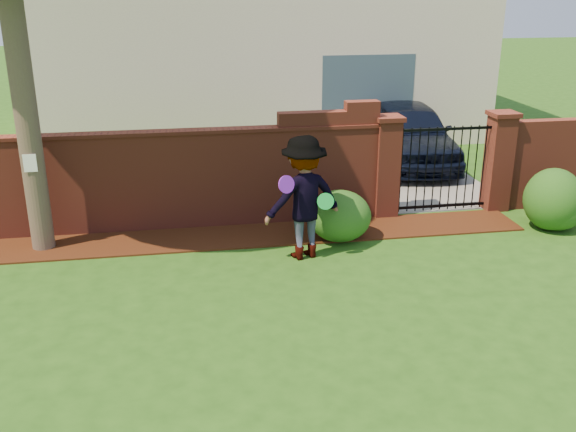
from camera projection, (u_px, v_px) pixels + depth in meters
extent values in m
cube|color=#234C13|center=(297.00, 333.00, 8.20)|extent=(80.00, 80.00, 0.01)
cube|color=#331509|center=(206.00, 239.00, 11.13)|extent=(11.10, 1.08, 0.03)
cube|color=maroon|center=(132.00, 184.00, 11.27)|extent=(8.70, 0.25, 1.70)
cube|color=maroon|center=(329.00, 120.00, 11.47)|extent=(1.80, 0.25, 0.30)
cube|color=maroon|center=(362.00, 105.00, 11.49)|extent=(0.60, 0.25, 0.16)
cube|color=maroon|center=(128.00, 134.00, 10.97)|extent=(8.70, 0.31, 0.06)
cube|color=maroon|center=(386.00, 169.00, 11.97)|extent=(0.42, 0.42, 1.80)
cube|color=maroon|center=(389.00, 118.00, 11.65)|extent=(0.50, 0.50, 0.08)
cube|color=maroon|center=(498.00, 163.00, 12.32)|extent=(0.42, 0.42, 1.80)
cube|color=maroon|center=(504.00, 114.00, 12.00)|extent=(0.50, 0.50, 0.08)
cylinder|color=black|center=(401.00, 171.00, 12.04)|extent=(0.02, 0.02, 1.60)
cylinder|color=black|center=(409.00, 170.00, 12.06)|extent=(0.02, 0.02, 1.60)
cylinder|color=black|center=(418.00, 170.00, 12.09)|extent=(0.02, 0.02, 1.60)
cylinder|color=black|center=(426.00, 170.00, 12.11)|extent=(0.02, 0.02, 1.60)
cylinder|color=black|center=(434.00, 169.00, 12.14)|extent=(0.02, 0.02, 1.60)
cylinder|color=black|center=(443.00, 169.00, 12.17)|extent=(0.02, 0.02, 1.60)
cylinder|color=black|center=(451.00, 168.00, 12.19)|extent=(0.02, 0.02, 1.60)
cylinder|color=black|center=(459.00, 168.00, 12.22)|extent=(0.02, 0.02, 1.60)
cylinder|color=black|center=(467.00, 168.00, 12.24)|extent=(0.02, 0.02, 1.60)
cylinder|color=black|center=(475.00, 167.00, 12.27)|extent=(0.02, 0.02, 1.60)
cylinder|color=black|center=(483.00, 167.00, 12.29)|extent=(0.02, 0.02, 1.60)
cube|color=black|center=(440.00, 206.00, 12.41)|extent=(1.78, 0.03, 0.05)
cube|color=black|center=(446.00, 129.00, 11.91)|extent=(1.78, 0.03, 0.05)
cube|color=gray|center=(377.00, 158.00, 16.16)|extent=(3.20, 8.00, 0.01)
cube|color=beige|center=(255.00, 23.00, 18.45)|extent=(12.00, 6.00, 6.00)
cube|color=#384C5B|center=(367.00, 102.00, 16.72)|extent=(2.40, 0.12, 2.40)
imported|color=black|center=(412.00, 135.00, 15.27)|extent=(2.13, 4.44, 1.46)
cylinder|color=#48372B|center=(14.00, 28.00, 9.58)|extent=(0.36, 0.36, 7.00)
cube|color=white|center=(30.00, 163.00, 10.08)|extent=(0.20, 0.01, 0.28)
ellipsoid|color=#174B16|center=(340.00, 216.00, 10.97)|extent=(1.05, 1.05, 0.86)
ellipsoid|color=#174B16|center=(553.00, 199.00, 11.41)|extent=(1.00, 1.00, 1.10)
ellipsoid|color=#174B16|center=(558.00, 208.00, 11.46)|extent=(0.89, 0.89, 0.79)
imported|color=gray|center=(304.00, 199.00, 10.10)|extent=(1.41, 1.04, 1.96)
cylinder|color=purple|center=(286.00, 184.00, 9.65)|extent=(0.28, 0.18, 0.27)
cylinder|color=green|center=(325.00, 201.00, 9.98)|extent=(0.27, 0.09, 0.26)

